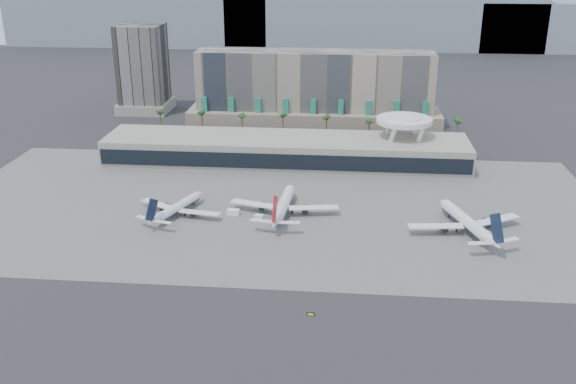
# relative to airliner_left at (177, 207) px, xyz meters

# --- Properties ---
(ground) EXTENTS (900.00, 900.00, 0.00)m
(ground) POSITION_rel_airliner_left_xyz_m (35.23, -42.85, -3.19)
(ground) COLOR #232326
(ground) RESTS_ON ground
(apron_pad) EXTENTS (260.00, 130.00, 0.06)m
(apron_pad) POSITION_rel_airliner_left_xyz_m (35.23, 12.15, -3.16)
(apron_pad) COLOR #5B5B59
(apron_pad) RESTS_ON ground
(mountain_ridge) EXTENTS (680.00, 60.00, 70.00)m
(mountain_ridge) POSITION_rel_airliner_left_xyz_m (63.11, 427.15, 26.70)
(mountain_ridge) COLOR gray
(mountain_ridge) RESTS_ON ground
(hotel) EXTENTS (140.00, 30.00, 42.00)m
(hotel) POSITION_rel_airliner_left_xyz_m (45.23, 131.57, 13.62)
(hotel) COLOR tan
(hotel) RESTS_ON ground
(office_tower) EXTENTS (30.00, 30.00, 52.00)m
(office_tower) POSITION_rel_airliner_left_xyz_m (-59.77, 157.15, 19.75)
(office_tower) COLOR black
(office_tower) RESTS_ON ground
(terminal) EXTENTS (170.00, 32.50, 14.50)m
(terminal) POSITION_rel_airliner_left_xyz_m (35.23, 66.99, 3.33)
(terminal) COLOR #ABA497
(terminal) RESTS_ON ground
(saucer_structure) EXTENTS (26.00, 26.00, 21.89)m
(saucer_structure) POSITION_rel_airliner_left_xyz_m (90.23, 73.15, 15.26)
(saucer_structure) COLOR white
(saucer_structure) RESTS_ON ground
(palm_row) EXTENTS (157.80, 2.80, 13.10)m
(palm_row) POSITION_rel_airliner_left_xyz_m (42.23, 102.15, 7.31)
(palm_row) COLOR brown
(palm_row) RESTS_ON ground
(airliner_left) EXTENTS (33.83, 34.93, 12.65)m
(airliner_left) POSITION_rel_airliner_left_xyz_m (0.00, 0.00, 0.00)
(airliner_left) COLOR white
(airliner_left) RESTS_ON ground
(airliner_centre) EXTENTS (42.39, 43.74, 15.09)m
(airliner_centre) POSITION_rel_airliner_left_xyz_m (40.19, 4.68, 0.62)
(airliner_centre) COLOR white
(airliner_centre) RESTS_ON ground
(airliner_right) EXTENTS (41.99, 43.43, 15.55)m
(airliner_right) POSITION_rel_airliner_left_xyz_m (107.54, -5.67, 0.73)
(airliner_right) COLOR white
(airliner_right) RESTS_ON ground
(service_vehicle_a) EXTENTS (4.87, 2.75, 2.28)m
(service_vehicle_a) POSITION_rel_airliner_left_xyz_m (21.20, 2.14, -2.05)
(service_vehicle_a) COLOR white
(service_vehicle_a) RESTS_ON ground
(service_vehicle_b) EXTENTS (3.55, 2.53, 1.65)m
(service_vehicle_b) POSITION_rel_airliner_left_xyz_m (31.52, -0.68, -2.36)
(service_vehicle_b) COLOR white
(service_vehicle_b) RESTS_ON ground
(taxiway_sign) EXTENTS (2.20, 0.49, 0.99)m
(taxiway_sign) POSITION_rel_airliner_left_xyz_m (54.76, -65.97, -2.70)
(taxiway_sign) COLOR black
(taxiway_sign) RESTS_ON ground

